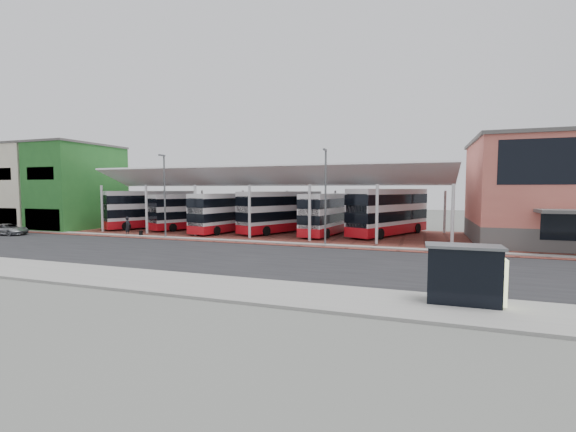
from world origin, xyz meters
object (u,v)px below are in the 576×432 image
at_px(bus_2, 228,213).
at_px(pedestrian, 128,226).
at_px(bus_1, 192,212).
at_px(bus_3, 281,212).
at_px(silver_car, 7,229).
at_px(bus_5, 389,212).
at_px(bus_4, 328,214).
at_px(bus_0, 151,209).
at_px(bus_shelter, 471,269).

relative_size(bus_2, pedestrian, 5.62).
bearing_deg(bus_1, bus_3, 26.82).
xyz_separation_m(bus_3, silver_car, (-26.11, -11.44, -1.67)).
relative_size(bus_1, bus_2, 0.95).
xyz_separation_m(bus_5, silver_car, (-37.42, -12.59, -1.81)).
bearing_deg(bus_2, bus_4, 18.55).
bearing_deg(silver_car, bus_0, -47.86).
distance_m(bus_4, bus_5, 6.17).
height_order(bus_3, silver_car, bus_3).
bearing_deg(bus_0, bus_5, 33.11).
distance_m(bus_1, silver_car, 18.75).
xyz_separation_m(bus_1, bus_5, (22.53, 1.30, 0.31)).
height_order(bus_2, bus_3, bus_3).
bearing_deg(pedestrian, bus_5, -77.77).
xyz_separation_m(bus_0, pedestrian, (2.73, -7.09, -1.29)).
distance_m(bus_2, bus_shelter, 30.73).
bearing_deg(bus_5, pedestrian, -134.40).
bearing_deg(bus_0, bus_2, 25.16).
bearing_deg(silver_car, bus_1, -59.73).
bearing_deg(bus_3, silver_car, -131.74).
xyz_separation_m(bus_1, bus_2, (5.50, -1.29, 0.06)).
distance_m(bus_2, pedestrian, 10.42).
relative_size(bus_3, bus_5, 0.95).
bearing_deg(bus_4, pedestrian, -150.60).
bearing_deg(bus_0, bus_shelter, -4.36).
relative_size(bus_1, bus_4, 0.95).
distance_m(bus_0, bus_3, 16.71).
xyz_separation_m(bus_0, bus_2, (10.98, -0.84, -0.13)).
bearing_deg(bus_2, bus_0, -172.13).
xyz_separation_m(bus_0, bus_shelter, (33.06, -22.21, -0.67)).
distance_m(bus_5, pedestrian, 26.82).
relative_size(bus_0, bus_2, 1.02).
bearing_deg(bus_4, bus_0, -170.79).
height_order(silver_car, bus_shelter, bus_shelter).
xyz_separation_m(bus_3, bus_5, (11.31, 1.15, 0.14)).
height_order(bus_1, pedestrian, bus_1).
distance_m(bus_1, bus_2, 5.65).
bearing_deg(bus_3, bus_shelter, -29.75).
relative_size(bus_0, bus_5, 0.93).
distance_m(silver_car, pedestrian, 12.71).
height_order(bus_4, bus_5, bus_5).
xyz_separation_m(bus_0, bus_3, (16.70, 0.60, -0.02)).
height_order(bus_1, bus_5, bus_5).
xyz_separation_m(bus_3, bus_4, (5.30, -0.22, -0.11)).
bearing_deg(bus_0, silver_car, -101.42).
xyz_separation_m(pedestrian, bus_shelter, (30.34, -15.12, 0.63)).
xyz_separation_m(bus_2, bus_shelter, (22.08, -21.37, -0.54)).
distance_m(bus_1, bus_3, 11.22).
xyz_separation_m(bus_4, bus_5, (6.01, 1.37, 0.25)).
distance_m(bus_1, bus_5, 22.56).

